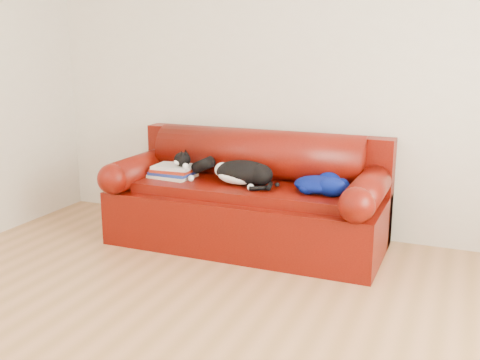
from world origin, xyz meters
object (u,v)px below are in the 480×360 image
(sofa_base, at_px, (247,215))
(blanket, at_px, (320,184))
(book_stack, at_px, (173,171))
(cat, at_px, (243,173))

(sofa_base, xyz_separation_m, blanket, (0.59, -0.05, 0.32))
(book_stack, height_order, cat, cat)
(book_stack, bearing_deg, cat, -1.89)
(blanket, bearing_deg, book_stack, -179.43)
(blanket, bearing_deg, cat, -176.92)
(blanket, bearing_deg, sofa_base, 175.49)
(sofa_base, distance_m, book_stack, 0.69)
(cat, xyz_separation_m, blanket, (0.60, 0.03, -0.03))
(sofa_base, height_order, blanket, blanket)
(sofa_base, bearing_deg, blanket, -4.51)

